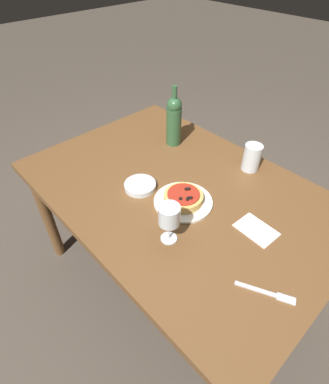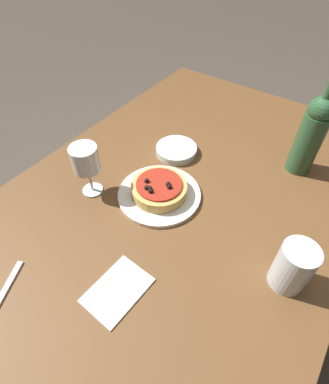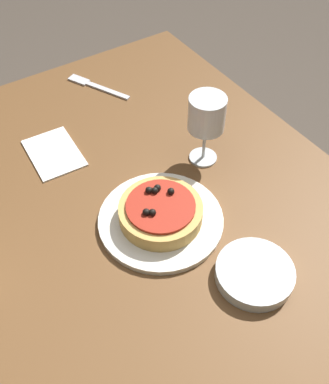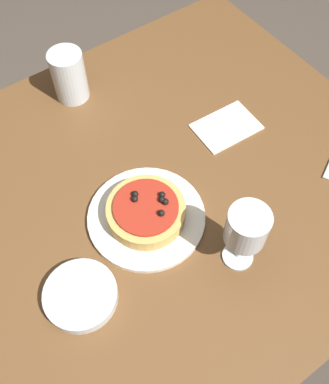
{
  "view_description": "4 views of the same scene",
  "coord_description": "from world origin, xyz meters",
  "px_view_note": "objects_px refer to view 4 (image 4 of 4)",
  "views": [
    {
      "loc": [
        -0.69,
        0.73,
        1.57
      ],
      "look_at": [
        -0.02,
        0.11,
        0.76
      ],
      "focal_mm": 28.0,
      "sensor_mm": 36.0,
      "label": 1
    },
    {
      "loc": [
        -0.56,
        -0.31,
        1.36
      ],
      "look_at": [
        -0.08,
        0.03,
        0.74
      ],
      "focal_mm": 28.0,
      "sensor_mm": 36.0,
      "label": 2
    },
    {
      "loc": [
        0.38,
        -0.24,
        1.41
      ],
      "look_at": [
        -0.06,
        0.05,
        0.81
      ],
      "focal_mm": 42.0,
      "sensor_mm": 36.0,
      "label": 3
    },
    {
      "loc": [
        0.16,
        0.45,
        1.53
      ],
      "look_at": [
        -0.14,
        0.04,
        0.74
      ],
      "focal_mm": 42.0,
      "sensor_mm": 36.0,
      "label": 4
    }
  ],
  "objects_px": {
    "dining_table": "(106,236)",
    "water_cup": "(69,76)",
    "pizza": "(146,211)",
    "wine_glass": "(247,229)",
    "side_bowl": "(81,295)",
    "dinner_plate": "(146,217)"
  },
  "relations": [
    {
      "from": "pizza",
      "to": "water_cup",
      "type": "distance_m",
      "value": 0.41
    },
    {
      "from": "dining_table",
      "to": "water_cup",
      "type": "height_order",
      "value": "water_cup"
    },
    {
      "from": "dinner_plate",
      "to": "pizza",
      "type": "height_order",
      "value": "pizza"
    },
    {
      "from": "water_cup",
      "to": "pizza",
      "type": "bearing_deg",
      "value": 83.14
    },
    {
      "from": "side_bowl",
      "to": "dining_table",
      "type": "bearing_deg",
      "value": -133.8
    },
    {
      "from": "dining_table",
      "to": "pizza",
      "type": "distance_m",
      "value": 0.14
    },
    {
      "from": "pizza",
      "to": "wine_glass",
      "type": "relative_size",
      "value": 1.0
    },
    {
      "from": "dining_table",
      "to": "side_bowl",
      "type": "relative_size",
      "value": 9.91
    },
    {
      "from": "dining_table",
      "to": "side_bowl",
      "type": "xyz_separation_m",
      "value": [
        0.12,
        0.12,
        0.09
      ]
    },
    {
      "from": "dining_table",
      "to": "wine_glass",
      "type": "height_order",
      "value": "wine_glass"
    },
    {
      "from": "dinner_plate",
      "to": "wine_glass",
      "type": "bearing_deg",
      "value": 119.41
    },
    {
      "from": "dinner_plate",
      "to": "pizza",
      "type": "bearing_deg",
      "value": -179.34
    },
    {
      "from": "wine_glass",
      "to": "water_cup",
      "type": "bearing_deg",
      "value": -84.97
    },
    {
      "from": "dining_table",
      "to": "water_cup",
      "type": "xyz_separation_m",
      "value": [
        -0.13,
        -0.35,
        0.14
      ]
    },
    {
      "from": "wine_glass",
      "to": "side_bowl",
      "type": "distance_m",
      "value": 0.33
    },
    {
      "from": "pizza",
      "to": "side_bowl",
      "type": "bearing_deg",
      "value": 19.81
    },
    {
      "from": "wine_glass",
      "to": "dinner_plate",
      "type": "bearing_deg",
      "value": -60.59
    },
    {
      "from": "dinner_plate",
      "to": "pizza",
      "type": "distance_m",
      "value": 0.03
    },
    {
      "from": "dining_table",
      "to": "side_bowl",
      "type": "height_order",
      "value": "side_bowl"
    },
    {
      "from": "pizza",
      "to": "water_cup",
      "type": "xyz_separation_m",
      "value": [
        -0.05,
        -0.4,
        0.03
      ]
    },
    {
      "from": "dining_table",
      "to": "water_cup",
      "type": "distance_m",
      "value": 0.4
    },
    {
      "from": "wine_glass",
      "to": "water_cup",
      "type": "distance_m",
      "value": 0.59
    }
  ]
}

